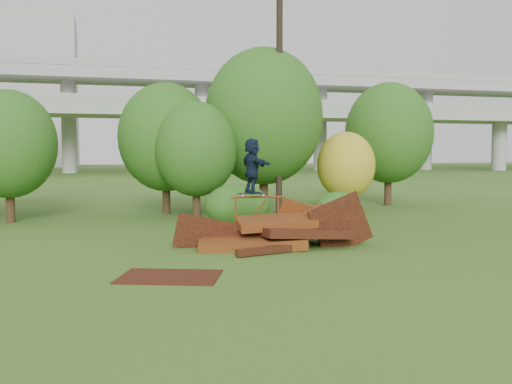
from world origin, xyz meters
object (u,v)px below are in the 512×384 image
object	(u,v)px
scrap_pile	(275,233)
skater	(252,166)
utility_pole	(279,87)
flat_plate	(170,277)

from	to	relation	value
scrap_pile	skater	distance (m)	2.15
skater	scrap_pile	bearing A→B (deg)	-151.77
utility_pole	skater	bearing A→B (deg)	-113.62
scrap_pile	skater	world-z (taller)	skater
flat_plate	utility_pole	bearing A→B (deg)	61.30
skater	flat_plate	distance (m)	5.53
scrap_pile	skater	size ratio (longest dim) A/B	3.55
skater	utility_pole	xyz separation A→B (m)	(3.22, 7.36, 3.26)
flat_plate	utility_pole	distance (m)	14.12
scrap_pile	flat_plate	distance (m)	4.87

